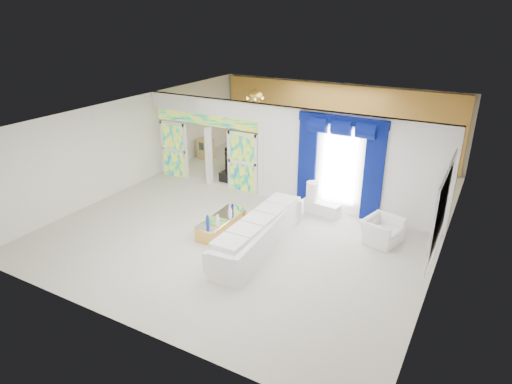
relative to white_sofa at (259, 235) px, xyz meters
The scene contains 22 objects.
floor 2.29m from the white_sofa, 113.07° to the left, with size 12.00×12.00×0.00m, color #B7AF9E.
dividing_wall 3.52m from the white_sofa, 67.67° to the left, with size 5.70×0.18×3.00m, color white.
dividing_header 5.39m from the white_sofa, 140.50° to the left, with size 4.30×0.18×0.55m, color white.
stained_panel_left 6.04m from the white_sofa, 149.18° to the left, with size 0.95×0.04×2.00m, color #994C3F.
stained_panel_right 3.90m from the white_sofa, 126.88° to the left, with size 0.95×0.04×2.00m, color #994C3F.
stained_transom 5.20m from the white_sofa, 140.50° to the left, with size 4.00×0.05×0.35m, color #994C3F.
window_pane 3.33m from the white_sofa, 71.19° to the left, with size 1.00×0.02×2.30m, color white.
blue_drape_left 3.13m from the white_sofa, 89.71° to the left, with size 0.55×0.10×2.80m, color #031548.
blue_drape_right 3.72m from the white_sofa, 55.66° to the left, with size 0.55×0.10×2.80m, color #031548.
blue_pelmet 3.97m from the white_sofa, 71.01° to the left, with size 2.60×0.12×0.25m, color #031548.
wall_mirror 4.36m from the white_sofa, 14.90° to the left, with size 0.04×2.70×1.90m, color white.
gold_curtains 8.11m from the white_sofa, 96.33° to the left, with size 9.70×0.12×2.90m, color orange.
white_sofa is the anchor object (origin of this frame).
coffee_table 1.39m from the white_sofa, 167.47° to the left, with size 0.59×1.76×0.39m, color gold.
console_table 2.71m from the white_sofa, 75.94° to the left, with size 1.16×0.37×0.39m, color white.
table_lamp 2.66m from the white_sofa, 82.26° to the left, with size 0.36×0.36×0.58m, color white.
armchair 3.23m from the white_sofa, 34.45° to the left, with size 0.99×0.86×0.64m, color white.
grand_piano 5.94m from the white_sofa, 120.04° to the left, with size 1.47×1.93×0.97m, color black.
piano_bench 4.63m from the white_sofa, 130.01° to the left, with size 0.99×0.38×0.33m, color black.
tv_console 7.59m from the white_sofa, 135.33° to the left, with size 0.56×0.51×0.82m, color tan.
chandelier 6.74m from the white_sofa, 120.17° to the left, with size 0.60×0.60×0.60m, color gold.
decanters 1.37m from the white_sofa, 169.17° to the left, with size 0.26×1.10×0.23m.
Camera 1 is at (5.66, -10.84, 5.73)m, focal length 31.10 mm.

